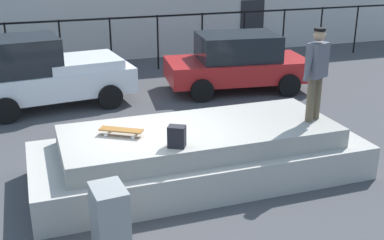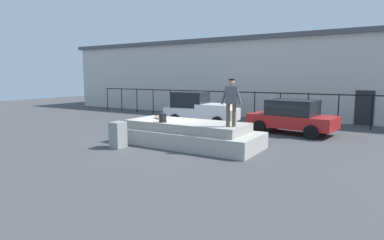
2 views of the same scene
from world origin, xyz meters
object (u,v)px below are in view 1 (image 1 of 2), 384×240
Objects in this scene: skateboarder at (316,68)px; backpack at (177,137)px; car_white_pickup_near at (45,73)px; utility_box at (110,221)px; skateboard at (121,130)px; car_red_sedan_mid at (237,62)px.

backpack is at bearing -172.10° from skateboarder.
car_white_pickup_near is 7.06m from utility_box.
utility_box is (-1.33, -1.15, -0.64)m from backpack.
car_red_sedan_mid is (4.40, 4.92, -0.23)m from skateboard.
car_red_sedan_mid is (3.64, 5.70, -0.31)m from backpack.
car_white_pickup_near is 5.38m from car_red_sedan_mid.
skateboarder is 0.40× the size of car_white_pickup_near.
car_white_pickup_near is at bearing 88.41° from utility_box.
car_red_sedan_mid is 4.16× the size of utility_box.
skateboarder is at bearing -6.27° from skateboard.
skateboard is 5.20m from car_white_pickup_near.
skateboarder is 4.80× the size of backpack.
skateboarder reaches higher than skateboard.
car_white_pickup_near is (-1.74, 5.89, -0.23)m from backpack.
skateboarder is 4.64m from utility_box.
skateboard is at bearing 164.65° from backpack.
skateboard is at bearing 173.73° from skateboarder.
backpack is (0.76, -0.78, 0.08)m from skateboard.
car_red_sedan_mid is at bearing 48.23° from skateboard.
car_white_pickup_near is 4.21× the size of utility_box.
car_red_sedan_mid is (5.38, -0.18, -0.08)m from car_white_pickup_near.
car_white_pickup_near is (-0.98, 5.11, -0.15)m from skateboard.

